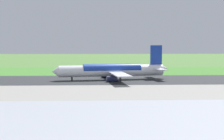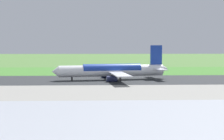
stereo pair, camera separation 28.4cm
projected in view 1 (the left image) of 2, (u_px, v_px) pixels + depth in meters
name	position (u px, v px, depth m)	size (l,w,h in m)	color
ground_plane	(134.00, 80.00, 127.14)	(800.00, 800.00, 0.00)	#547F3D
runway_asphalt	(134.00, 80.00, 127.14)	(600.00, 35.40, 0.06)	#2D3033
apron_concrete	(154.00, 100.00, 79.08)	(440.00, 110.00, 0.05)	gray
grass_verge_foreground	(127.00, 72.00, 161.19)	(600.00, 80.00, 0.04)	#478534
airliner_main	(113.00, 70.00, 126.44)	(54.05, 44.40, 15.88)	white
no_stopping_sign	(137.00, 70.00, 157.96)	(0.60, 0.10, 2.61)	slate
traffic_cone_orange	(130.00, 72.00, 160.65)	(0.40, 0.40, 0.55)	orange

